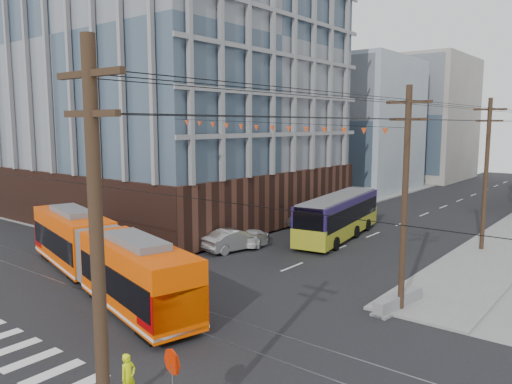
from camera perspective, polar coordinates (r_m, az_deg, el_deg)
ground at (r=23.16m, az=-16.52°, el=-15.92°), size 160.00×160.00×0.00m
office_building at (r=53.06m, az=-10.44°, el=13.21°), size 30.00×25.00×28.60m
bg_bldg_nw_near at (r=72.73m, az=10.01°, el=7.54°), size 18.00×16.00×18.00m
bg_bldg_nw_far at (r=89.74m, az=17.87°, el=7.95°), size 16.00×18.00×20.00m
utility_pole_near at (r=11.47m, az=-17.48°, el=-11.35°), size 0.30×0.30×11.00m
streetcar at (r=29.64m, az=-17.33°, el=-6.91°), size 19.15×7.55×3.68m
city_bus at (r=40.95m, az=9.42°, el=-2.75°), size 4.57×12.71×3.52m
parked_car_silver at (r=36.58m, az=-2.41°, el=-5.44°), size 2.72×5.17×1.62m
parked_car_white at (r=38.18m, az=-0.27°, el=-5.18°), size 3.21×4.53×1.22m
parked_car_grey at (r=45.29m, az=6.18°, el=-3.07°), size 2.44×4.95×1.35m
pedestrian at (r=18.22m, az=-14.40°, el=-19.83°), size 0.43×0.62×1.63m
jersey_barrier at (r=26.50m, az=15.96°, el=-11.94°), size 1.38×3.81×0.74m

